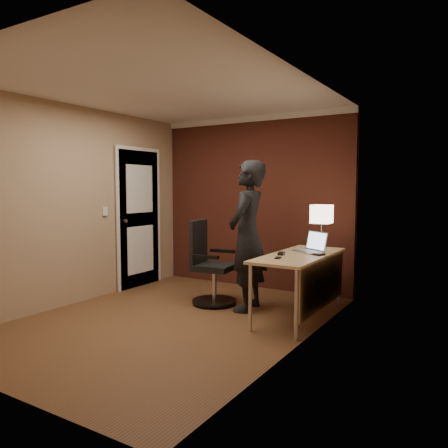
% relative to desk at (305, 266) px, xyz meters
% --- Properties ---
extents(room, '(4.00, 4.00, 4.00)m').
position_rel_desk_xyz_m(room, '(-1.53, 0.73, 0.77)').
color(room, brown).
rests_on(room, ground).
extents(desk, '(0.60, 1.50, 0.73)m').
position_rel_desk_xyz_m(desk, '(0.00, 0.00, 0.00)').
color(desk, tan).
rests_on(desk, ground).
extents(desk_lamp, '(0.22, 0.22, 0.54)m').
position_rel_desk_xyz_m(desk_lamp, '(0.00, 0.50, 0.55)').
color(desk_lamp, silver).
rests_on(desk_lamp, desk).
extents(laptop, '(0.42, 0.39, 0.23)m').
position_rel_desk_xyz_m(laptop, '(-0.02, 0.25, 0.19)').
color(laptop, silver).
rests_on(laptop, desk).
extents(mouse, '(0.08, 0.11, 0.03)m').
position_rel_desk_xyz_m(mouse, '(-0.22, -0.16, 0.14)').
color(mouse, black).
rests_on(mouse, desk).
extents(phone, '(0.08, 0.13, 0.01)m').
position_rel_desk_xyz_m(phone, '(-0.16, -0.39, 0.13)').
color(phone, black).
rests_on(phone, desk).
extents(wallet, '(0.13, 0.14, 0.02)m').
position_rel_desk_xyz_m(wallet, '(0.14, 0.04, 0.14)').
color(wallet, black).
rests_on(wallet, desk).
extents(office_chair, '(0.56, 0.62, 1.04)m').
position_rel_desk_xyz_m(office_chair, '(-1.27, -0.01, -0.14)').
color(office_chair, black).
rests_on(office_chair, ground).
extents(person, '(0.52, 0.71, 1.79)m').
position_rel_desk_xyz_m(person, '(-0.73, 0.00, 0.30)').
color(person, black).
rests_on(person, ground).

